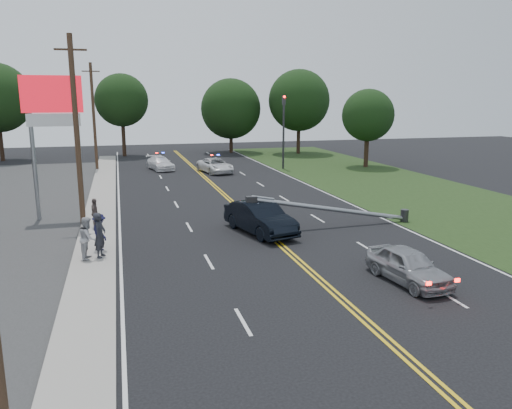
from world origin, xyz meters
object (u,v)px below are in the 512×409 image
object	(u,v)px
bystander_a	(100,235)
utility_pole_far	(94,116)
waiting_sedan	(408,265)
bystander_b	(88,238)
emergency_a	(215,166)
bystander_d	(95,213)
emergency_b	(160,163)
traffic_signal	(284,125)
utility_pole_mid	(77,131)
bystander_c	(100,232)
crashed_sedan	(260,218)
pylon_sign	(53,113)
fallen_streetlight	(341,210)

from	to	relation	value
bystander_a	utility_pole_far	bearing A→B (deg)	21.16
waiting_sedan	bystander_b	xyz separation A→B (m)	(-11.69, 5.79, 0.37)
emergency_a	bystander_d	xyz separation A→B (m)	(-9.95, -18.45, 0.24)
utility_pole_far	emergency_b	bearing A→B (deg)	-14.55
traffic_signal	bystander_b	size ratio (longest dim) A/B	3.90
bystander_a	bystander_d	bearing A→B (deg)	23.50
utility_pole_mid	bystander_a	xyz separation A→B (m)	(1.11, -6.46, -3.99)
bystander_c	bystander_d	size ratio (longest dim) A/B	1.08
bystander_b	bystander_c	size ratio (longest dim) A/B	1.09
waiting_sedan	bystander_a	distance (m)	12.65
traffic_signal	emergency_a	bearing A→B (deg)	-174.25
crashed_sedan	emergency_a	distance (m)	21.53
emergency_a	bystander_a	size ratio (longest dim) A/B	2.43
bystander_c	pylon_sign	bearing A→B (deg)	-6.30
pylon_sign	bystander_a	world-z (taller)	pylon_sign
bystander_b	emergency_a	bearing A→B (deg)	-15.60
waiting_sedan	bystander_a	world-z (taller)	bystander_a
emergency_a	bystander_d	bearing A→B (deg)	-130.46
traffic_signal	utility_pole_mid	size ratio (longest dim) A/B	0.70
utility_pole_mid	emergency_a	xyz separation A→B (m)	(10.63, 17.30, -4.43)
bystander_a	bystander_d	size ratio (longest dim) A/B	1.26
utility_pole_far	bystander_a	xyz separation A→B (m)	(1.11, -28.46, -3.99)
fallen_streetlight	utility_pole_mid	distance (m)	14.58
emergency_a	bystander_a	world-z (taller)	bystander_a
traffic_signal	bystander_a	world-z (taller)	traffic_signal
bystander_b	bystander_a	bearing A→B (deg)	-73.82
utility_pole_mid	bystander_a	bearing A→B (deg)	-80.28
emergency_b	bystander_b	xyz separation A→B (m)	(-5.27, -27.01, 0.39)
fallen_streetlight	bystander_d	size ratio (longest dim) A/B	6.07
bystander_c	bystander_d	distance (m)	4.22
fallen_streetlight	waiting_sedan	world-z (taller)	fallen_streetlight
bystander_a	bystander_c	world-z (taller)	bystander_a
pylon_sign	traffic_signal	bearing A→B (deg)	40.39
waiting_sedan	bystander_c	world-z (taller)	bystander_c
utility_pole_mid	crashed_sedan	xyz separation A→B (m)	(8.85, -4.15, -4.27)
emergency_a	bystander_b	bearing A→B (deg)	-124.91
pylon_sign	emergency_a	world-z (taller)	pylon_sign
utility_pole_mid	bystander_b	size ratio (longest dim) A/B	5.53
fallen_streetlight	bystander_d	xyz separation A→B (m)	(-12.71, 2.86, -0.03)
waiting_sedan	emergency_b	distance (m)	33.42
traffic_signal	emergency_a	world-z (taller)	traffic_signal
bystander_a	bystander_c	size ratio (longest dim) A/B	1.17
fallen_streetlight	waiting_sedan	bearing A→B (deg)	-97.44
utility_pole_mid	emergency_a	distance (m)	20.79
pylon_sign	waiting_sedan	size ratio (longest dim) A/B	2.08
crashed_sedan	waiting_sedan	world-z (taller)	crashed_sedan
traffic_signal	crashed_sedan	bearing A→B (deg)	-111.33
emergency_b	bystander_d	bearing A→B (deg)	-116.93
bystander_a	bystander_d	xyz separation A→B (m)	(-0.42, 5.31, -0.20)
emergency_b	bystander_a	bearing A→B (deg)	-113.46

